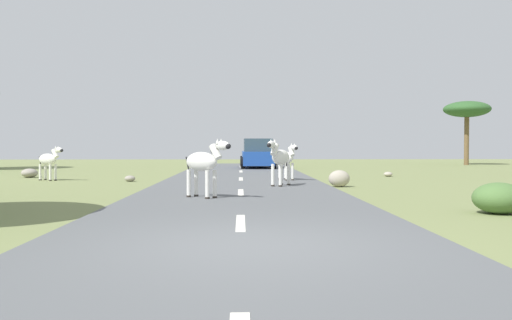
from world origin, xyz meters
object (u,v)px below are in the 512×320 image
at_px(zebra_0, 280,158).
at_px(rock_0, 388,174).
at_px(rock_3, 339,179).
at_px(rock_4, 30,173).
at_px(car_1, 259,153).
at_px(rock_1, 130,179).
at_px(zebra_2, 204,162).
at_px(car_0, 257,154).
at_px(zebra_1, 49,160).
at_px(zebra_3, 287,158).
at_px(tree_1, 467,110).
at_px(bush_3, 499,198).

distance_m(zebra_0, rock_0, 7.98).
relative_size(rock_3, rock_4, 0.99).
height_order(car_1, rock_1, car_1).
height_order(zebra_2, car_0, car_0).
distance_m(zebra_2, rock_1, 7.71).
bearing_deg(rock_0, car_1, 111.22).
bearing_deg(rock_1, rock_4, 151.28).
bearing_deg(car_1, zebra_1, -119.69).
relative_size(zebra_2, zebra_3, 1.06).
distance_m(rock_1, rock_3, 8.12).
xyz_separation_m(zebra_0, tree_1, (14.71, 19.53, 2.90)).
distance_m(car_0, rock_3, 14.19).
distance_m(zebra_2, rock_4, 12.66).
distance_m(tree_1, rock_1, 26.46).
height_order(rock_3, rock_4, rock_3).
bearing_deg(rock_3, car_0, 99.44).
distance_m(zebra_3, rock_4, 11.34).
distance_m(zebra_0, car_0, 14.13).
xyz_separation_m(zebra_1, zebra_3, (9.43, -0.71, 0.08)).
bearing_deg(car_0, rock_0, -56.56).
xyz_separation_m(zebra_0, bush_3, (4.01, -6.90, -0.66)).
relative_size(zebra_2, car_0, 0.35).
xyz_separation_m(tree_1, rock_0, (-9.41, -13.63, -3.78)).
distance_m(zebra_1, rock_0, 14.42).
distance_m(zebra_3, car_1, 16.62).
relative_size(rock_0, rock_1, 0.94).
relative_size(bush_3, rock_1, 2.62).
bearing_deg(zebra_1, bush_3, 84.37).
bearing_deg(zebra_2, car_1, -143.50).
relative_size(zebra_2, rock_4, 2.13).
relative_size(zebra_1, rock_3, 1.95).
bearing_deg(bush_3, rock_3, 105.81).
bearing_deg(car_1, car_0, -93.44).
height_order(zebra_1, car_1, car_1).
distance_m(zebra_3, rock_1, 6.14).
bearing_deg(rock_4, rock_1, -28.72).
bearing_deg(car_0, tree_1, 18.97).
xyz_separation_m(zebra_2, rock_0, (7.54, 9.82, -0.86)).
distance_m(zebra_2, rock_3, 5.92).
bearing_deg(rock_0, rock_1, -164.96).
bearing_deg(zebra_1, rock_4, -108.25).
bearing_deg(rock_4, zebra_3, -13.77).
bearing_deg(zebra_0, zebra_3, -72.21).
height_order(zebra_0, zebra_1, zebra_0).
bearing_deg(rock_3, zebra_2, -136.48).
xyz_separation_m(zebra_2, bush_3, (6.26, -2.98, -0.64)).
bearing_deg(tree_1, rock_1, -140.81).
xyz_separation_m(zebra_2, tree_1, (16.95, 23.44, 2.92)).
bearing_deg(rock_0, rock_3, -119.60).
distance_m(bush_3, rock_1, 13.78).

